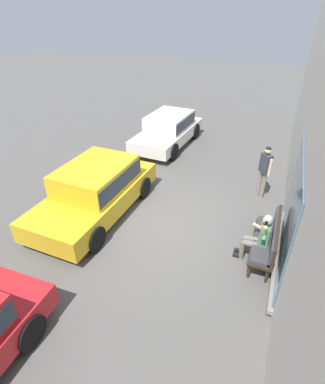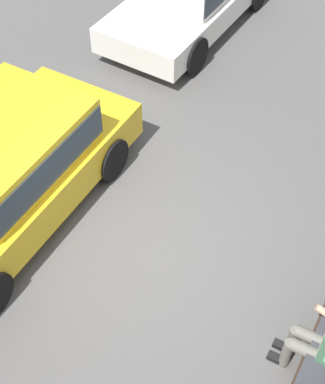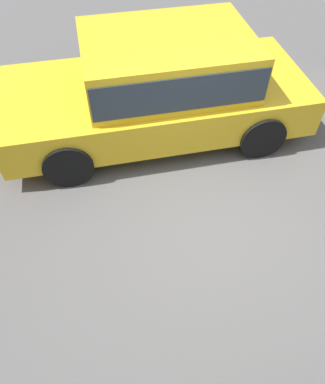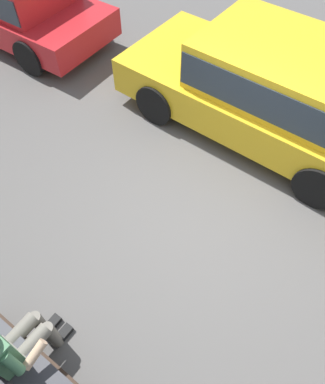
% 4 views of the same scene
% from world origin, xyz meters
% --- Properties ---
extents(ground_plane, '(60.00, 60.00, 0.00)m').
position_xyz_m(ground_plane, '(0.00, 0.00, 0.00)').
color(ground_plane, '#565451').
extents(bench, '(1.84, 0.55, 1.00)m').
position_xyz_m(bench, '(0.28, 2.90, 0.57)').
color(bench, '#332319').
rests_on(bench, ground_plane).
extents(person_on_phone, '(0.73, 0.74, 1.34)m').
position_xyz_m(person_on_phone, '(0.46, 2.67, 0.70)').
color(person_on_phone, '#6B665B').
rests_on(person_on_phone, ground_plane).
extents(parked_car_mid, '(4.42, 2.05, 1.49)m').
position_xyz_m(parked_car_mid, '(0.17, -1.97, 0.81)').
color(parked_car_mid, gold).
rests_on(parked_car_mid, ground_plane).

